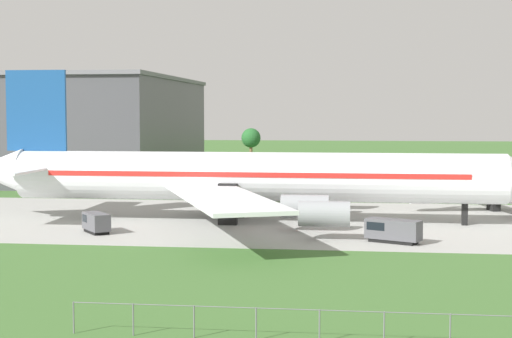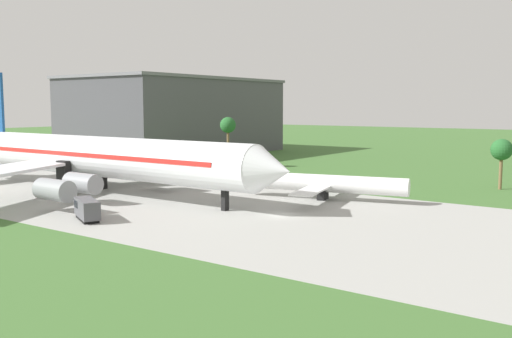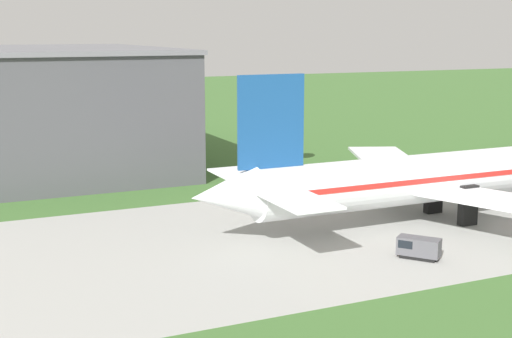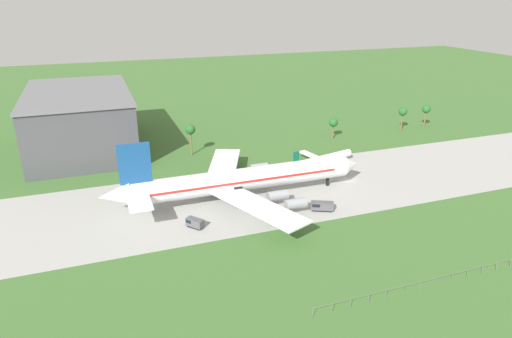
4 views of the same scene
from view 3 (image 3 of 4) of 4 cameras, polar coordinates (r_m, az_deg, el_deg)
jet_airliner at (r=100.15m, az=16.18°, el=-0.46°), size 77.24×62.49×20.12m
catering_van at (r=81.95m, az=12.79°, el=-6.12°), size 4.46×4.91×2.41m
terminal_building at (r=141.31m, az=-15.29°, el=4.92°), size 36.72×61.20×22.03m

